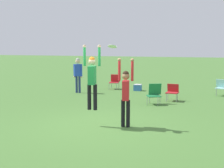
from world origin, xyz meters
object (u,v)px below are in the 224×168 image
person_defending (126,91)px  camping_chair_1 (154,93)px  person_jumping (92,76)px  person_spectator_near (78,72)px  camping_chair_0 (115,81)px  camping_chair_2 (221,86)px  cooler_box (138,87)px  frisbee (112,46)px  camping_chair_3 (172,91)px

person_defending → camping_chair_1: bearing=165.9°
person_jumping → person_spectator_near: 7.02m
camping_chair_0 → camping_chair_1: camping_chair_1 is taller
camping_chair_1 → camping_chair_2: bearing=-154.3°
camping_chair_0 → person_spectator_near: size_ratio=0.45×
camping_chair_0 → cooler_box: camping_chair_0 is taller
person_jumping → camping_chair_2: bearing=-39.6°
frisbee → camping_chair_1: 4.67m
person_defending → camping_chair_2: size_ratio=2.62×
frisbee → cooler_box: 8.30m
camping_chair_0 → cooler_box: 1.51m
frisbee → camping_chair_2: bearing=67.1°
person_defending → cooler_box: (-1.59, 7.72, -0.95)m
person_jumping → cooler_box: bearing=-8.8°
frisbee → camping_chair_0: size_ratio=0.33×
camping_chair_2 → camping_chair_0: bearing=12.1°
frisbee → person_spectator_near: bearing=123.5°
person_defending → person_spectator_near: (-4.40, 5.90, -0.00)m
person_defending → frisbee: size_ratio=7.63×
person_jumping → camping_chair_3: (1.73, 5.34, -1.13)m
camping_chair_1 → camping_chair_3: camping_chair_1 is taller
person_jumping → camping_chair_0: size_ratio=2.42×
person_spectator_near → cooler_box: 3.48m
person_defending → cooler_box: 7.94m
person_defending → camping_chair_0: (-3.04, 7.98, -0.65)m
person_defending → camping_chair_3: (0.71, 5.10, -0.68)m
person_defending → frisbee: frisbee is taller
frisbee → person_spectator_near: frisbee is taller
person_defending → camping_chair_3: 5.20m
person_defending → frisbee: 1.42m
person_jumping → camping_chair_3: person_jumping is taller
camping_chair_1 → cooler_box: size_ratio=2.14×
frisbee → camping_chair_2: 8.43m
camping_chair_1 → cooler_box: bearing=-90.7°
person_jumping → person_spectator_near: person_jumping is taller
person_jumping → camping_chair_3: bearing=-30.9°
camping_chair_2 → camping_chair_3: camping_chair_2 is taller
camping_chair_0 → camping_chair_3: bearing=128.8°
camping_chair_3 → cooler_box: bearing=-43.7°
person_jumping → frisbee: (0.63, 0.08, 0.90)m
person_spectator_near → frisbee: bearing=-89.3°
camping_chair_3 → cooler_box: 3.49m
person_defending → cooler_box: person_defending is taller
person_jumping → camping_chair_0: bearing=0.9°
camping_chair_1 → person_spectator_near: person_spectator_near is taller
person_defending → camping_chair_3: size_ratio=2.79×
camping_chair_3 → person_defending: bearing=87.1°
person_jumping → cooler_box: person_jumping is taller
person_jumping → frisbee: size_ratio=7.25×
camping_chair_1 → frisbee: bearing=58.5°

